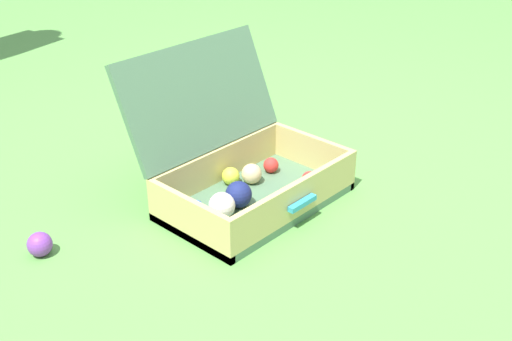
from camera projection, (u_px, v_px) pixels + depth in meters
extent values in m
plane|color=#569342|center=(271.00, 190.00, 2.09)|extent=(16.00, 16.00, 0.00)
cube|color=#4C7051|center=(256.00, 201.00, 2.01)|extent=(0.57, 0.34, 0.03)
cube|color=tan|center=(189.00, 220.00, 1.80)|extent=(0.02, 0.34, 0.14)
cube|color=tan|center=(312.00, 155.00, 2.16)|extent=(0.02, 0.34, 0.14)
cube|color=tan|center=(297.00, 203.00, 1.88)|extent=(0.53, 0.02, 0.14)
cube|color=tan|center=(219.00, 168.00, 2.08)|extent=(0.53, 0.02, 0.14)
cube|color=#4C7051|center=(200.00, 96.00, 2.02)|extent=(0.57, 0.16, 0.32)
cube|color=teal|center=(302.00, 203.00, 1.87)|extent=(0.11, 0.02, 0.02)
sphere|color=#CCDB38|center=(231.00, 176.00, 2.06)|extent=(0.06, 0.06, 0.06)
sphere|color=white|center=(222.00, 206.00, 1.88)|extent=(0.08, 0.08, 0.08)
sphere|color=#D1B784|center=(252.00, 174.00, 2.07)|extent=(0.07, 0.07, 0.07)
sphere|color=blue|center=(196.00, 208.00, 1.90)|extent=(0.05, 0.05, 0.05)
sphere|color=red|center=(310.00, 180.00, 2.04)|extent=(0.05, 0.05, 0.05)
sphere|color=red|center=(271.00, 165.00, 2.13)|extent=(0.05, 0.05, 0.05)
sphere|color=orange|center=(286.00, 196.00, 1.95)|extent=(0.06, 0.06, 0.06)
sphere|color=navy|center=(239.00, 194.00, 1.93)|extent=(0.08, 0.08, 0.08)
sphere|color=orange|center=(272.00, 209.00, 1.88)|extent=(0.06, 0.06, 0.06)
sphere|color=purple|center=(40.00, 244.00, 1.75)|extent=(0.07, 0.07, 0.07)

